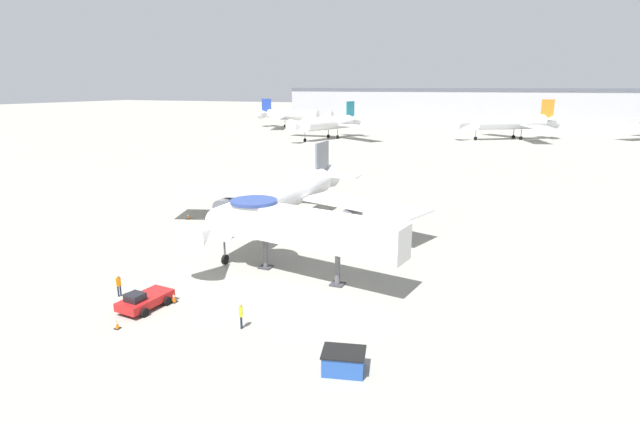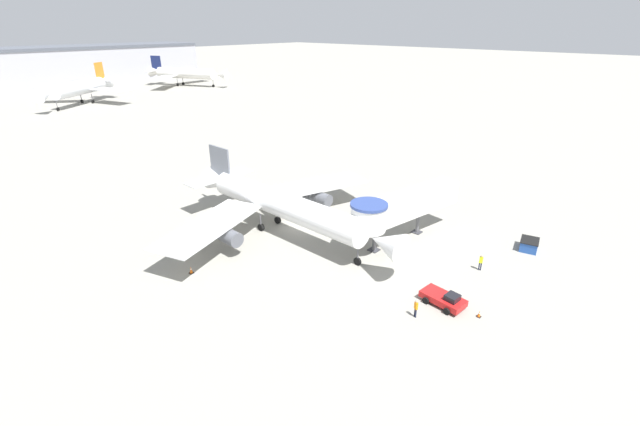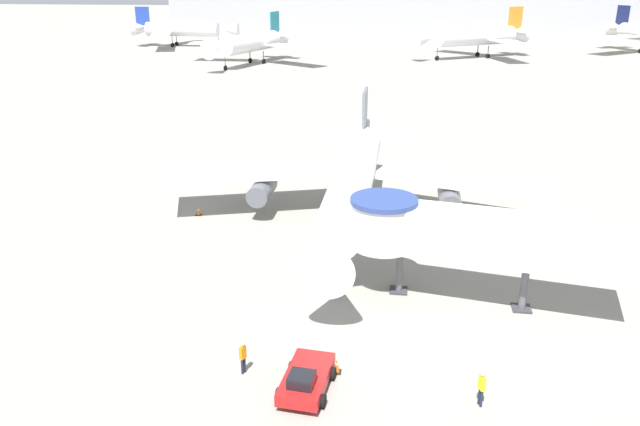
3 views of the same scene
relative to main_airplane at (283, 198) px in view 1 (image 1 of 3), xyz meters
name	(u,v)px [view 1 (image 1 of 3)]	position (x,y,z in m)	size (l,w,h in m)	color
ground_plane	(301,234)	(2.56, -0.79, -3.70)	(800.00, 800.00, 0.00)	gray
main_airplane	(283,198)	(0.00, 0.00, 0.00)	(32.47, 31.35, 8.68)	white
jet_bridge	(300,226)	(7.59, -12.05, 0.70)	(16.29, 5.75, 6.08)	silver
pushback_tug_red	(144,300)	(-0.22, -22.18, -3.03)	(2.58, 4.15, 1.46)	red
service_container_blue	(344,361)	(15.94, -24.38, -3.08)	(2.82, 2.42, 1.23)	#234C9E
traffic_cone_near_nose	(174,298)	(1.05, -20.49, -3.33)	(0.46, 0.46, 0.76)	black
traffic_cone_apron_front	(117,325)	(0.25, -25.36, -3.40)	(0.37, 0.37, 0.62)	black
traffic_cone_port_wing	(188,216)	(-12.81, -0.25, -3.33)	(0.46, 0.46, 0.76)	black
ground_crew_marshaller	(241,314)	(7.87, -22.12, -2.66)	(0.33, 0.40, 1.80)	#1E2338
ground_crew_wing_walker	(119,284)	(-3.54, -21.19, -2.69)	(0.33, 0.39, 1.75)	#1E2338
background_jet_orange_tail	(512,122)	(19.84, 113.25, 1.44)	(29.81, 27.94, 11.76)	silver
background_jet_blue_tail	(291,115)	(-60.89, 129.16, 1.02)	(30.81, 34.20, 10.76)	white
background_jet_teal_tail	(329,123)	(-31.35, 93.79, 1.10)	(33.06, 31.23, 10.95)	white
terminal_building	(490,106)	(8.87, 174.21, 3.72)	(170.08, 25.31, 14.82)	#A8A8B2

